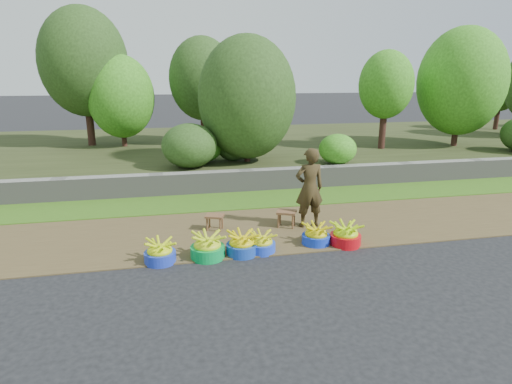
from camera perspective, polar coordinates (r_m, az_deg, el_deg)
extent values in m
plane|color=black|center=(7.19, 4.72, -8.35)|extent=(120.00, 120.00, 0.00)
cube|color=brown|center=(8.30, 2.28, -4.89)|extent=(80.00, 2.50, 0.02)
cube|color=#3A6918|center=(10.15, -0.45, -1.00)|extent=(80.00, 1.50, 0.04)
cube|color=gray|center=(10.89, -1.34, 1.52)|extent=(80.00, 0.35, 0.55)
cube|color=#303819|center=(15.64, -4.63, 5.66)|extent=(80.00, 10.00, 0.50)
cylinder|color=#331C15|center=(15.40, -7.00, 9.32)|extent=(0.22, 0.22, 1.56)
ellipsoid|color=#2A4B1A|center=(15.32, -7.18, 14.77)|extent=(2.27, 2.27, 2.84)
cylinder|color=#331C15|center=(15.39, -17.23, 7.71)|extent=(0.17, 0.17, 1.01)
ellipsoid|color=#3D8E1E|center=(15.29, -17.58, 12.04)|extent=(2.20, 2.20, 2.75)
cylinder|color=#331C15|center=(12.11, -1.18, 6.36)|extent=(0.17, 0.17, 0.97)
ellipsoid|color=#2A4B1A|center=(11.98, -1.21, 12.46)|extent=(2.68, 2.68, 3.35)
cylinder|color=#331C15|center=(16.33, 25.10, 7.88)|extent=(0.20, 0.20, 1.30)
ellipsoid|color=#3D8E1E|center=(16.24, 25.71, 13.13)|extent=(2.85, 2.85, 3.56)
cylinder|color=#331C15|center=(22.13, 29.48, 9.00)|extent=(0.20, 0.20, 1.33)
ellipsoid|color=#2A4B1A|center=(22.07, 29.88, 11.95)|extent=(1.62, 1.62, 2.03)
cylinder|color=#331C15|center=(15.96, -21.31, 9.25)|extent=(0.25, 0.25, 1.92)
ellipsoid|color=#2A4B1A|center=(15.90, -21.97, 15.76)|extent=(2.87, 2.87, 3.58)
cylinder|color=#331C15|center=(14.85, 16.56, 8.55)|extent=(0.22, 0.22, 1.55)
ellipsoid|color=#3D8E1E|center=(14.76, 16.96, 13.54)|extent=(1.74, 1.74, 2.18)
ellipsoid|color=#3D8E1E|center=(12.13, -6.97, 5.88)|extent=(1.00, 1.00, 0.80)
ellipsoid|color=#3D8E1E|center=(11.97, 10.82, 5.64)|extent=(1.03, 1.03, 0.83)
ellipsoid|color=#2A4B1A|center=(11.41, -8.86, 6.12)|extent=(1.46, 1.46, 1.16)
ellipsoid|color=#2A4B1A|center=(12.27, -3.10, 5.81)|extent=(0.86, 0.86, 0.69)
cylinder|color=#1D36BE|center=(7.03, -12.66, -8.45)|extent=(0.50, 0.50, 0.18)
ellipsoid|color=#C6DC0E|center=(6.98, -12.73, -7.40)|extent=(0.44, 0.44, 0.29)
cylinder|color=#06953F|center=(7.07, -6.47, -7.95)|extent=(0.56, 0.56, 0.20)
ellipsoid|color=#BBD118|center=(7.01, -6.51, -6.77)|extent=(0.49, 0.49, 0.32)
cylinder|color=#1840A9|center=(7.16, -1.90, -7.61)|extent=(0.52, 0.52, 0.19)
ellipsoid|color=#D1BE08|center=(7.10, -1.91, -6.53)|extent=(0.46, 0.46, 0.30)
cylinder|color=blue|center=(7.25, 0.75, -7.38)|extent=(0.46, 0.46, 0.17)
ellipsoid|color=#C5C714|center=(7.20, 0.76, -6.43)|extent=(0.41, 0.41, 0.27)
cylinder|color=#1436D3|center=(7.63, 8.00, -6.30)|extent=(0.50, 0.50, 0.18)
ellipsoid|color=#C9BA09|center=(7.58, 8.04, -5.32)|extent=(0.44, 0.44, 0.28)
cylinder|color=red|center=(7.68, 11.82, -6.25)|extent=(0.54, 0.54, 0.19)
ellipsoid|color=#B0DD0C|center=(7.63, 11.88, -5.19)|extent=(0.48, 0.48, 0.31)
cube|color=brown|center=(8.16, -5.54, -3.20)|extent=(0.40, 0.36, 0.04)
cylinder|color=brown|center=(8.16, -6.54, -4.33)|extent=(0.04, 0.04, 0.26)
cylinder|color=brown|center=(8.10, -4.78, -4.44)|extent=(0.04, 0.04, 0.26)
cylinder|color=brown|center=(8.32, -6.22, -3.93)|extent=(0.04, 0.04, 0.26)
cylinder|color=brown|center=(8.26, -4.50, -4.02)|extent=(0.04, 0.04, 0.26)
cube|color=brown|center=(8.29, 4.08, -2.69)|extent=(0.44, 0.40, 0.04)
cylinder|color=brown|center=(8.27, 3.01, -3.89)|extent=(0.04, 0.04, 0.28)
cylinder|color=brown|center=(8.24, 4.92, -4.01)|extent=(0.04, 0.04, 0.28)
cylinder|color=brown|center=(8.45, 3.22, -3.47)|extent=(0.04, 0.04, 0.28)
cylinder|color=brown|center=(8.42, 5.09, -3.59)|extent=(0.04, 0.04, 0.28)
imported|color=black|center=(8.24, 7.14, 0.55)|extent=(0.58, 0.39, 1.55)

